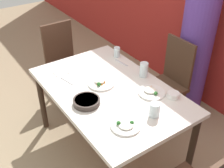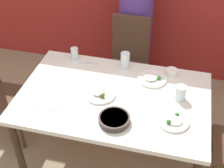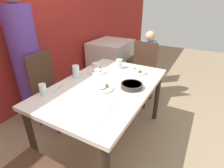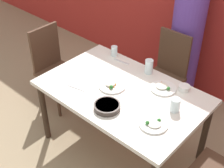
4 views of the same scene
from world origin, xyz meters
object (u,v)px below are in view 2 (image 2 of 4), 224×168
at_px(glass_water_tall, 125,60).
at_px(person_adult, 135,21).
at_px(plate_rice_adult, 152,79).
at_px(chair_adult_spot, 128,61).
at_px(bowl_curry, 114,119).

bearing_deg(glass_water_tall, person_adult, 93.92).
distance_m(person_adult, plate_rice_adult, 0.95).
xyz_separation_m(person_adult, glass_water_tall, (0.05, -0.77, 0.02)).
relative_size(chair_adult_spot, bowl_curry, 4.28).
bearing_deg(bowl_curry, glass_water_tall, 95.52).
bearing_deg(bowl_curry, person_adult, 94.66).
bearing_deg(person_adult, chair_adult_spot, -90.00).
relative_size(chair_adult_spot, plate_rice_adult, 4.06).
bearing_deg(glass_water_tall, chair_adult_spot, 97.02).
relative_size(bowl_curry, plate_rice_adult, 0.95).
bearing_deg(chair_adult_spot, person_adult, 90.00).
bearing_deg(person_adult, glass_water_tall, -86.08).
relative_size(chair_adult_spot, glass_water_tall, 6.75).
height_order(chair_adult_spot, plate_rice_adult, chair_adult_spot).
bearing_deg(chair_adult_spot, bowl_curry, -83.89).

